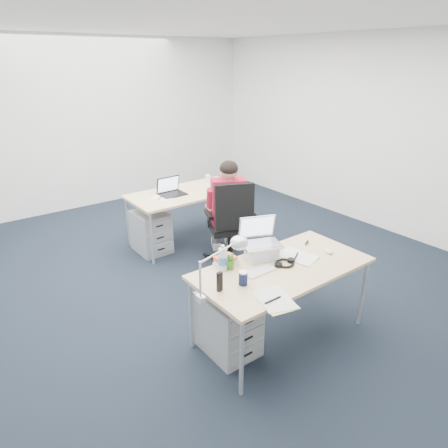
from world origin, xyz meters
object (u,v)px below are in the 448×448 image
Objects in this scene: cordless_phone at (220,282)px; far_cup at (208,179)px; drawer_pedestal_near at (229,324)px; can_koozie at (243,278)px; drawer_pedestal_far at (151,232)px; headphones at (285,263)px; sunglasses at (307,243)px; book_stack at (226,261)px; computer_mouse at (329,251)px; dark_laptop at (173,186)px; desk_near at (283,271)px; wireless_keyboard at (260,271)px; office_chair at (230,241)px; desk_far at (187,195)px; desk_lamp at (216,269)px; bear_figurine at (230,261)px; water_bottle at (223,258)px; seated_person at (227,210)px; silver_laptop at (262,240)px.

cordless_phone is 3.01m from far_cup.
can_koozie is at bearing -74.81° from drawer_pedestal_near.
headphones is at bearing -86.00° from drawer_pedestal_far.
book_stack is at bearing 149.12° from sunglasses.
dark_laptop is at bearing 115.06° from computer_mouse.
computer_mouse is at bearing -9.00° from cordless_phone.
dark_laptop is at bearing 84.23° from desk_near.
wireless_keyboard is 2.37× the size of can_koozie.
office_chair reaches higher than cordless_phone.
wireless_keyboard is (-0.69, -2.28, 0.05)m from desk_far.
dark_laptop reaches higher than sunglasses.
sunglasses is (0.48, 0.17, -0.01)m from headphones.
office_chair reaches higher than can_koozie.
can_koozie is at bearing -22.81° from desk_lamp.
headphones is 0.50m from bear_figurine.
office_chair is 1.57m from water_bottle.
dark_laptop reaches higher than desk_near.
desk_far is 0.71m from drawer_pedestal_far.
desk_near is 2.72m from far_cup.
book_stack is at bearing 175.19° from computer_mouse.
sunglasses is (0.92, -0.05, -0.07)m from bear_figurine.
desk_near is 10.44× the size of bear_figurine.
seated_person is 12.27× the size of far_cup.
headphones is 0.52m from can_koozie.
sunglasses is 0.19× the size of desk_lamp.
desk_lamp is at bearing -172.16° from wireless_keyboard.
desk_far is at bearing 72.54° from wireless_keyboard.
office_chair is 1.53m from computer_mouse.
drawer_pedestal_near is 0.56m from bear_figurine.
silver_laptop reaches higher than desk_near.
drawer_pedestal_near is at bearing 7.33° from desk_lamp.
drawer_pedestal_near is 1.62× the size of dark_laptop.
seated_person is at bearing 91.57° from office_chair.
desk_near is 0.56m from sunglasses.
computer_mouse is 0.82× the size of can_koozie.
office_chair is 10.40× the size of far_cup.
seated_person is 4.67× the size of wireless_keyboard.
drawer_pedestal_far is 2.30× the size of water_bottle.
desk_near is at bearing -59.21° from silver_laptop.
desk_near is at bearing -39.42° from book_stack.
far_cup is (0.96, 2.54, 0.10)m from desk_near.
headphones is 2.68m from far_cup.
bear_figurine reaches higher than sunglasses.
drawer_pedestal_far is 1.18× the size of desk_lamp.
can_koozie reaches higher than desk_far.
dark_laptop reaches higher than far_cup.
bear_figurine is at bearing 74.26° from can_koozie.
dark_laptop is (0.35, -0.02, 0.58)m from drawer_pedestal_far.
desk_far is 17.83× the size of sunglasses.
far_cup is (1.35, 2.22, 0.01)m from book_stack.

